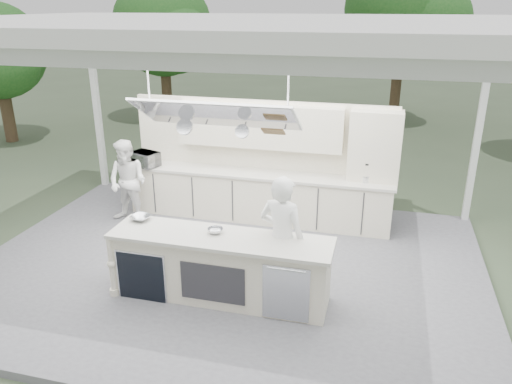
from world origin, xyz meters
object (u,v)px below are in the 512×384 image
(demo_island, at_px, (219,267))
(sous_chef, at_px, (128,182))
(back_counter, at_px, (257,195))
(head_chef, at_px, (282,238))

(demo_island, xyz_separation_m, sous_chef, (-2.49, 2.07, 0.32))
(back_counter, distance_m, sous_chef, 2.45)
(back_counter, bearing_deg, head_chef, -68.46)
(back_counter, bearing_deg, sous_chef, -162.14)
(demo_island, height_order, sous_chef, sous_chef)
(demo_island, height_order, head_chef, head_chef)
(sous_chef, bearing_deg, back_counter, 25.28)
(demo_island, distance_m, back_counter, 2.82)
(head_chef, bearing_deg, sous_chef, -14.82)
(head_chef, height_order, sous_chef, head_chef)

